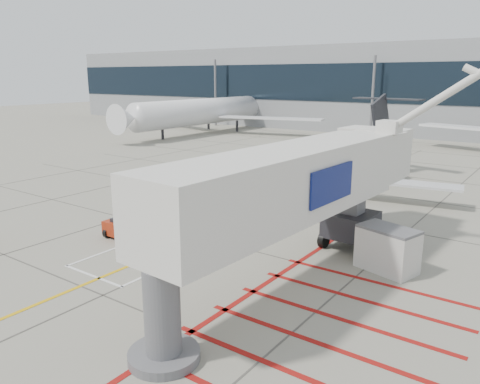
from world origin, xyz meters
The scene contains 9 objects.
ground_plane centered at (0.00, 0.00, 0.00)m, with size 260.00×260.00×0.00m, color gray.
regional_jet centered at (-1.53, 14.78, 3.63)m, with size 21.94×27.67×7.25m, color silver, non-canonical shape.
jet_bridge centered at (5.82, 1.16, 4.09)m, with size 9.69×20.45×8.18m, color silver, non-canonical shape.
pushback_tug centered at (-4.93, 1.40, 0.62)m, with size 2.12×1.33×1.24m, color #A0280F, non-canonical shape.
baggage_cart centered at (-1.00, 5.77, 0.54)m, with size 1.72×1.09×1.09m, color #515155, non-canonical shape.
ground_power_unit centered at (8.87, 5.62, 1.06)m, with size 2.68×1.57×2.12m, color silver, non-canonical shape.
cone_nose centered at (-3.32, 7.67, 0.25)m, with size 0.36×0.36×0.50m, color #F1580C.
cone_side centered at (1.40, 6.38, 0.25)m, with size 0.36×0.36×0.50m, color #E0490B.
bg_aircraft_b centered at (-33.81, 46.00, 6.15)m, with size 36.91×41.01×12.30m, color silver, non-canonical shape.
Camera 1 is at (15.31, -15.38, 9.03)m, focal length 35.00 mm.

